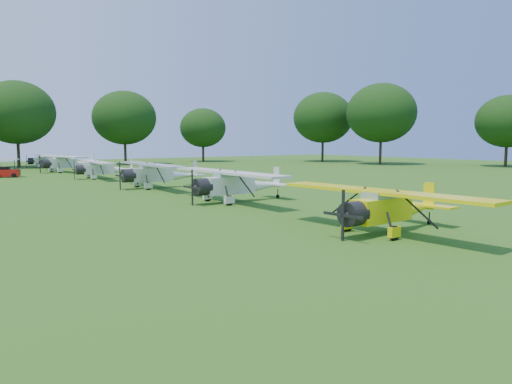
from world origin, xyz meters
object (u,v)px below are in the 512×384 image
(aircraft_2, at_px, (389,205))
(aircraft_4, at_px, (158,172))
(aircraft_5, at_px, (103,167))
(golf_cart, at_px, (7,171))
(aircraft_3, at_px, (236,182))
(aircraft_6, at_px, (67,162))
(aircraft_7, at_px, (47,160))

(aircraft_2, relative_size, aircraft_4, 0.92)
(aircraft_5, bearing_deg, golf_cart, 140.86)
(aircraft_3, height_order, golf_cart, aircraft_3)
(aircraft_4, bearing_deg, aircraft_6, 94.43)
(aircraft_2, xyz_separation_m, aircraft_7, (0.70, 64.69, -0.10))
(aircraft_7, bearing_deg, golf_cart, -108.25)
(aircraft_7, bearing_deg, aircraft_4, -83.65)
(aircraft_2, distance_m, aircraft_7, 64.70)
(aircraft_5, xyz_separation_m, golf_cart, (-8.02, 7.96, -0.51))
(aircraft_3, height_order, aircraft_4, aircraft_4)
(aircraft_3, bearing_deg, aircraft_6, 90.89)
(aircraft_4, xyz_separation_m, golf_cart, (-8.39, 20.97, -0.67))
(aircraft_7, bearing_deg, aircraft_2, -84.01)
(aircraft_2, xyz_separation_m, golf_cart, (-7.86, 46.21, -0.56))
(aircraft_4, xyz_separation_m, aircraft_7, (0.18, 39.45, -0.21))
(aircraft_2, distance_m, aircraft_4, 25.25)
(aircraft_5, relative_size, aircraft_7, 1.04)
(aircraft_3, xyz_separation_m, aircraft_6, (-0.57, 38.37, 0.02))
(aircraft_5, height_order, aircraft_6, aircraft_6)
(aircraft_2, bearing_deg, aircraft_7, 86.05)
(aircraft_5, relative_size, aircraft_6, 0.88)
(aircraft_2, height_order, aircraft_7, aircraft_2)
(aircraft_3, relative_size, aircraft_4, 0.98)
(aircraft_3, height_order, aircraft_6, aircraft_6)
(aircraft_3, bearing_deg, golf_cart, 104.35)
(aircraft_2, distance_m, aircraft_3, 13.20)
(aircraft_2, bearing_deg, aircraft_3, 84.24)
(aircraft_5, bearing_deg, aircraft_7, 94.44)
(aircraft_3, distance_m, aircraft_7, 51.51)
(aircraft_6, bearing_deg, aircraft_5, -97.49)
(aircraft_3, height_order, aircraft_5, aircraft_3)
(aircraft_3, xyz_separation_m, aircraft_4, (-0.04, 12.05, 0.02))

